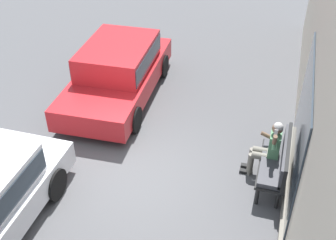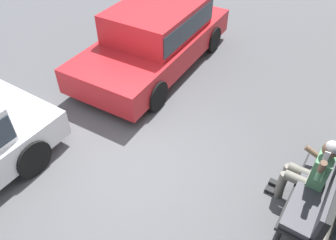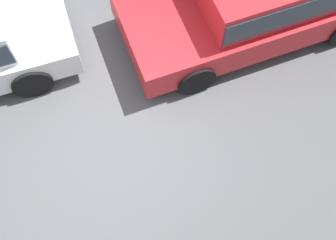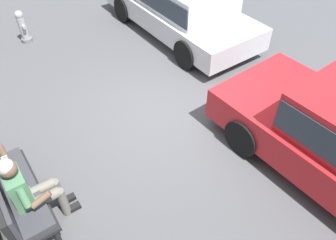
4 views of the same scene
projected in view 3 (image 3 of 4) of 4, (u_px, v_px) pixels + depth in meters
ground_plane at (118, 141)px, 6.68m from camera, size 60.00×60.00×0.00m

